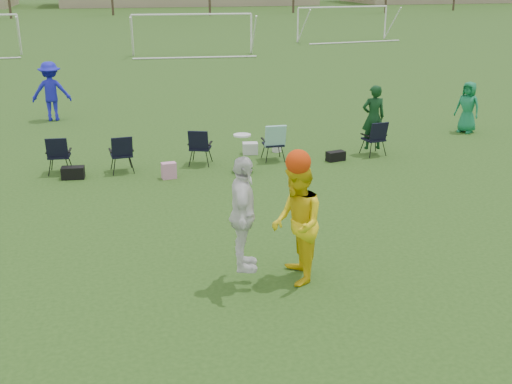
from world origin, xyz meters
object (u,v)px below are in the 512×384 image
object	(u,v)px
fielder_green_far	(468,107)
goal_mid	(192,22)
fielder_blue	(51,91)
center_contest	(277,219)
goal_right	(343,14)

from	to	relation	value
fielder_green_far	goal_mid	xyz separation A→B (m)	(-5.69, 22.21, 1.12)
fielder_blue	fielder_green_far	world-z (taller)	fielder_blue
center_contest	goal_mid	world-z (taller)	center_contest
center_contest	goal_right	distance (m)	39.85
fielder_blue	center_contest	bearing A→B (deg)	109.07
fielder_green_far	goal_right	world-z (taller)	goal_right
fielder_green_far	goal_right	xyz separation A→B (m)	(6.31, 28.21, 1.12)
goal_right	goal_mid	bearing A→B (deg)	-161.43
fielder_green_far	goal_right	distance (m)	28.93
goal_mid	goal_right	bearing A→B (deg)	30.57
center_contest	goal_mid	distance (m)	31.11
goal_mid	goal_right	size ratio (longest dim) A/B	1.01
center_contest	goal_mid	bearing A→B (deg)	84.68
fielder_green_far	center_contest	size ratio (longest dim) A/B	0.64
fielder_green_far	goal_right	size ratio (longest dim) A/B	0.22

